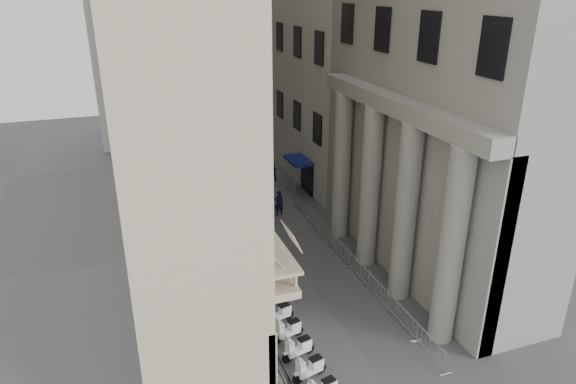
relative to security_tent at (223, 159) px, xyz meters
name	(u,v)px	position (x,y,z in m)	size (l,w,h in m)	color
iron_fence	(220,254)	(-2.74, -10.40, -2.89)	(0.30, 28.00, 1.40)	black
blue_awning	(298,193)	(5.71, -2.40, -2.89)	(1.60, 3.00, 3.00)	navy
scooter_1	(310,378)	(-1.37, -22.92, -2.89)	(0.56, 1.40, 1.50)	white
scooter_2	(299,358)	(-1.37, -21.49, -2.89)	(0.56, 1.40, 1.50)	white
scooter_3	(288,339)	(-1.37, -20.06, -2.89)	(0.56, 1.40, 1.50)	white
scooter_4	(279,322)	(-1.37, -18.63, -2.89)	(0.56, 1.40, 1.50)	white
scooter_5	(271,307)	(-1.37, -17.20, -2.89)	(0.56, 1.40, 1.50)	white
scooter_6	(263,293)	(-1.37, -15.77, -2.89)	(0.56, 1.40, 1.50)	white
scooter_7	(256,280)	(-1.37, -14.33, -2.89)	(0.56, 1.40, 1.50)	white
scooter_8	(250,269)	(-1.37, -12.90, -2.89)	(0.56, 1.40, 1.50)	white
scooter_9	(244,258)	(-1.37, -11.47, -2.89)	(0.56, 1.40, 1.50)	white
scooter_10	(239,248)	(-1.37, -10.04, -2.89)	(0.56, 1.40, 1.50)	white
scooter_11	(233,238)	(-1.37, -8.61, -2.89)	(0.56, 1.40, 1.50)	white
barrier_0	(430,357)	(4.52, -23.55, -2.89)	(0.60, 2.40, 1.10)	#A8ABB0
barrier_1	(402,326)	(4.52, -21.05, -2.89)	(0.60, 2.40, 1.10)	#A8ABB0
barrier_2	(379,300)	(4.52, -18.55, -2.89)	(0.60, 2.40, 1.10)	#A8ABB0
barrier_3	(359,277)	(4.52, -16.05, -2.89)	(0.60, 2.40, 1.10)	#A8ABB0
barrier_4	(341,258)	(4.52, -13.55, -2.89)	(0.60, 2.40, 1.10)	#A8ABB0
barrier_5	(326,241)	(4.52, -11.05, -2.89)	(0.60, 2.40, 1.10)	#A8ABB0
barrier_6	(312,226)	(4.52, -8.55, -2.89)	(0.60, 2.40, 1.10)	#A8ABB0
barrier_7	(300,212)	(4.52, -6.05, -2.89)	(0.60, 2.40, 1.10)	#A8ABB0
security_tent	(223,159)	(0.00, 0.00, 0.00)	(4.25, 4.25, 3.45)	white
street_lamp	(231,177)	(-1.30, -8.28, 1.56)	(2.39, 0.85, 7.52)	gray
info_kiosk	(224,228)	(-2.03, -8.73, -1.91)	(0.57, 0.95, 1.93)	black
pedestrian_a	(279,203)	(2.83, -5.96, -1.89)	(0.72, 0.47, 1.98)	#0D0D34
pedestrian_b	(273,172)	(4.56, 0.95, -2.02)	(0.84, 0.65, 1.73)	black
pedestrian_c	(247,173)	(2.36, 1.59, -2.05)	(0.82, 0.53, 1.67)	black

